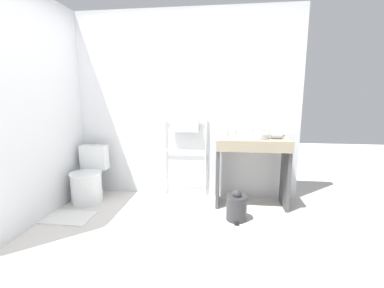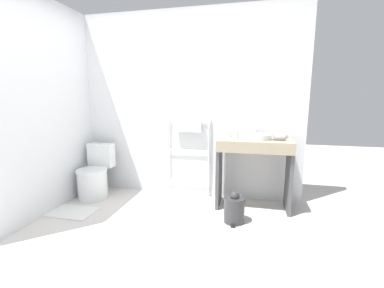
{
  "view_description": "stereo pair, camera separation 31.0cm",
  "coord_description": "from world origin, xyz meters",
  "px_view_note": "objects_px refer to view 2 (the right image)",
  "views": [
    {
      "loc": [
        0.58,
        -2.06,
        1.38
      ],
      "look_at": [
        0.2,
        0.98,
        0.82
      ],
      "focal_mm": 24.0,
      "sensor_mm": 36.0,
      "label": 1
    },
    {
      "loc": [
        0.88,
        -2.0,
        1.38
      ],
      "look_at": [
        0.2,
        0.98,
        0.82
      ],
      "focal_mm": 24.0,
      "sensor_mm": 36.0,
      "label": 2
    }
  ],
  "objects_px": {
    "toilet": "(95,177)",
    "trash_bin": "(234,209)",
    "towel_radiator": "(188,138)",
    "sink_basin": "(256,136)",
    "cup_near_wall": "(228,133)",
    "cup_near_edge": "(235,134)",
    "hair_dryer": "(280,137)"
  },
  "relations": [
    {
      "from": "towel_radiator",
      "to": "cup_near_wall",
      "type": "xyz_separation_m",
      "value": [
        0.55,
        -0.08,
        0.09
      ]
    },
    {
      "from": "toilet",
      "to": "cup_near_edge",
      "type": "relative_size",
      "value": 8.98
    },
    {
      "from": "trash_bin",
      "to": "cup_near_wall",
      "type": "bearing_deg",
      "value": 103.61
    },
    {
      "from": "towel_radiator",
      "to": "hair_dryer",
      "type": "distance_m",
      "value": 1.2
    },
    {
      "from": "hair_dryer",
      "to": "trash_bin",
      "type": "relative_size",
      "value": 0.49
    },
    {
      "from": "towel_radiator",
      "to": "toilet",
      "type": "bearing_deg",
      "value": -164.83
    },
    {
      "from": "cup_near_wall",
      "to": "hair_dryer",
      "type": "bearing_deg",
      "value": -11.77
    },
    {
      "from": "cup_near_wall",
      "to": "hair_dryer",
      "type": "relative_size",
      "value": 0.45
    },
    {
      "from": "trash_bin",
      "to": "sink_basin",
      "type": "bearing_deg",
      "value": 64.99
    },
    {
      "from": "towel_radiator",
      "to": "cup_near_edge",
      "type": "bearing_deg",
      "value": -12.23
    },
    {
      "from": "sink_basin",
      "to": "cup_near_wall",
      "type": "relative_size",
      "value": 4.47
    },
    {
      "from": "toilet",
      "to": "trash_bin",
      "type": "xyz_separation_m",
      "value": [
        1.95,
        -0.32,
        -0.13
      ]
    },
    {
      "from": "sink_basin",
      "to": "hair_dryer",
      "type": "bearing_deg",
      "value": -1.75
    },
    {
      "from": "sink_basin",
      "to": "cup_near_edge",
      "type": "height_order",
      "value": "cup_near_edge"
    },
    {
      "from": "cup_near_edge",
      "to": "trash_bin",
      "type": "relative_size",
      "value": 0.23
    },
    {
      "from": "sink_basin",
      "to": "trash_bin",
      "type": "distance_m",
      "value": 0.91
    },
    {
      "from": "trash_bin",
      "to": "cup_near_edge",
      "type": "bearing_deg",
      "value": 94.45
    },
    {
      "from": "towel_radiator",
      "to": "trash_bin",
      "type": "bearing_deg",
      "value": -43.59
    },
    {
      "from": "toilet",
      "to": "sink_basin",
      "type": "height_order",
      "value": "sink_basin"
    },
    {
      "from": "sink_basin",
      "to": "cup_near_wall",
      "type": "height_order",
      "value": "cup_near_wall"
    },
    {
      "from": "towel_radiator",
      "to": "trash_bin",
      "type": "height_order",
      "value": "towel_radiator"
    },
    {
      "from": "sink_basin",
      "to": "trash_bin",
      "type": "xyz_separation_m",
      "value": [
        -0.21,
        -0.46,
        -0.76
      ]
    },
    {
      "from": "toilet",
      "to": "cup_near_wall",
      "type": "bearing_deg",
      "value": 8.2
    },
    {
      "from": "sink_basin",
      "to": "cup_near_wall",
      "type": "bearing_deg",
      "value": 160.96
    },
    {
      "from": "cup_near_wall",
      "to": "trash_bin",
      "type": "bearing_deg",
      "value": -76.39
    },
    {
      "from": "toilet",
      "to": "hair_dryer",
      "type": "xyz_separation_m",
      "value": [
        2.43,
        0.13,
        0.63
      ]
    },
    {
      "from": "toilet",
      "to": "towel_radiator",
      "type": "distance_m",
      "value": 1.41
    },
    {
      "from": "toilet",
      "to": "sink_basin",
      "type": "bearing_deg",
      "value": 3.66
    },
    {
      "from": "toilet",
      "to": "hair_dryer",
      "type": "bearing_deg",
      "value": 3.06
    },
    {
      "from": "sink_basin",
      "to": "cup_near_edge",
      "type": "distance_m",
      "value": 0.26
    },
    {
      "from": "cup_near_edge",
      "to": "hair_dryer",
      "type": "relative_size",
      "value": 0.46
    },
    {
      "from": "sink_basin",
      "to": "trash_bin",
      "type": "relative_size",
      "value": 1.0
    }
  ]
}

